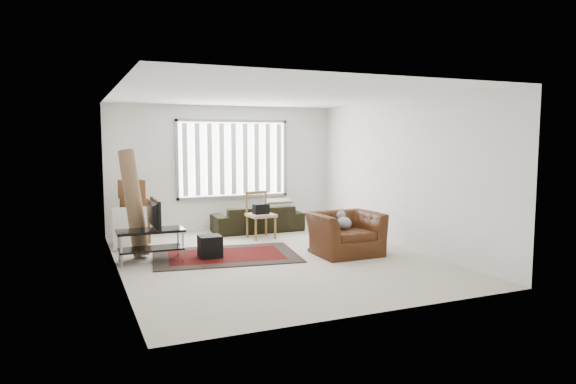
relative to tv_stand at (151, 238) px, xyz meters
name	(u,v)px	position (x,y,z in m)	size (l,w,h in m)	color
room	(266,152)	(1.98, -0.04, 1.37)	(6.00, 6.02, 2.71)	beige
persian_rug	(226,256)	(1.23, -0.10, -0.37)	(2.63, 1.95, 0.02)	black
tv_stand	(151,238)	(0.00, 0.00, 0.00)	(1.06, 0.48, 0.53)	black
tv	(150,214)	(0.00, 0.00, 0.40)	(0.86, 0.11, 0.50)	black
subwoofer	(210,246)	(0.94, -0.14, -0.18)	(0.37, 0.37, 0.37)	black
moving_boxes	(134,214)	(-0.07, 1.66, 0.18)	(0.57, 0.54, 1.21)	brown
white_flatpack	(130,228)	(-0.20, 1.12, 0.00)	(0.60, 0.09, 0.77)	silver
rolled_rug	(134,203)	(-0.19, 0.55, 0.53)	(0.27, 0.27, 1.82)	brown
sofa	(258,214)	(2.53, 1.90, -0.01)	(1.92, 0.83, 0.74)	black
side_chair	(261,213)	(2.33, 1.18, 0.13)	(0.54, 0.54, 0.93)	tan
armchair	(346,230)	(3.18, -0.77, 0.03)	(1.13, 0.98, 0.83)	#3E1E0C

